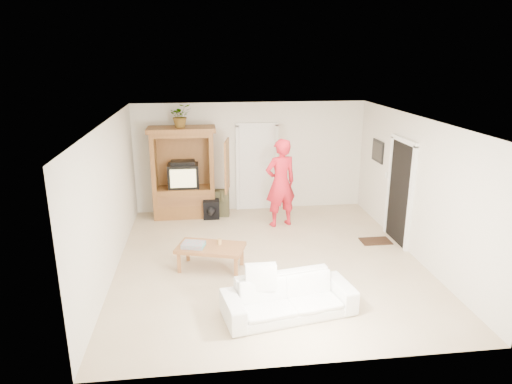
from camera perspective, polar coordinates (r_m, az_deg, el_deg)
The scene contains 19 objects.
floor at distance 8.57m, azimuth 1.59°, elevation -8.50°, with size 6.00×6.00×0.00m, color tan.
ceiling at distance 7.82m, azimuth 1.74°, elevation 8.97°, with size 6.00×6.00×0.00m, color white.
wall_back at distance 10.98m, azimuth -0.68°, elevation 4.41°, with size 5.50×5.50×0.00m, color silver.
wall_front at distance 5.36m, azimuth 6.53°, elevation -9.59°, with size 5.50×5.50×0.00m, color silver.
wall_left at distance 8.17m, azimuth -17.79°, elevation -0.86°, with size 6.00×6.00×0.00m, color silver.
wall_right at distance 8.92m, azimuth 19.40°, elevation 0.47°, with size 6.00×6.00×0.00m, color silver.
armoire at distance 10.69m, azimuth -8.91°, elevation 1.69°, with size 1.82×1.14×2.10m.
door_back at distance 11.03m, azimuth 0.11°, elevation 2.98°, with size 0.85×0.05×2.04m, color white.
doorway_right at distance 9.51m, azimuth 17.55°, elevation -0.13°, with size 0.05×0.90×2.04m, color black.
framed_picture at distance 10.53m, azimuth 14.99°, elevation 4.96°, with size 0.03×0.60×0.48m, color black.
doormat at distance 9.68m, azimuth 14.71°, elevation -5.95°, with size 0.60×0.40×0.02m, color #382316.
plant at distance 10.37m, azimuth -9.41°, elevation 9.40°, with size 0.47×0.41×0.52m, color #4C7238.
man at distance 9.95m, azimuth 3.09°, elevation 1.14°, with size 0.71×0.47×1.95m, color red.
sofa at distance 6.83m, azimuth 4.12°, elevation -12.98°, with size 1.91×0.75×0.56m, color white.
coffee_table at distance 8.14m, azimuth -5.69°, elevation -7.10°, with size 1.30×0.95×0.43m.
towel at distance 8.10m, azimuth -7.82°, elevation -6.56°, with size 0.38×0.28×0.08m, color #C7425D.
candle at distance 8.15m, azimuth -4.60°, elevation -6.23°, with size 0.08×0.08×0.10m, color tan.
backpack_black at distance 10.57m, azimuth -5.62°, elevation -2.22°, with size 0.37×0.22×0.46m, color black, non-canonical shape.
backpack_olive at distance 10.75m, azimuth -4.27°, elevation -1.37°, with size 0.33×0.24×0.63m, color #47442B, non-canonical shape.
Camera 1 is at (-1.18, -7.65, 3.68)m, focal length 32.00 mm.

